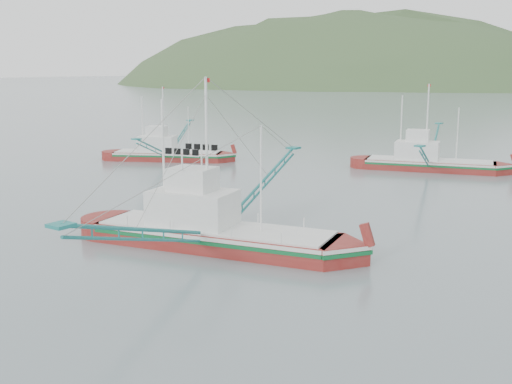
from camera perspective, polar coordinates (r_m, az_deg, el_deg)
The scene contains 5 objects.
ground at distance 41.74m, azimuth -4.84°, elevation -5.61°, with size 1200.00×1200.00×0.00m, color slate.
main_boat at distance 42.96m, azimuth -3.90°, elevation -2.06°, with size 17.21×29.77×12.21m.
bg_boat_left at distance 83.64m, azimuth -7.93°, elevation 4.24°, with size 15.76×23.51×10.21m.
bg_boat_far at distance 77.57m, azimuth 15.10°, elevation 3.36°, with size 15.24×26.08×10.80m.
headland_left at distance 441.52m, azimuth 7.99°, elevation 9.45°, with size 448.00×308.00×210.00m, color #37522A.
Camera 1 is at (26.10, -30.29, 11.98)m, focal length 45.00 mm.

